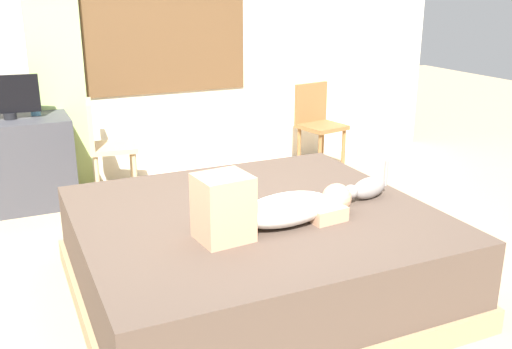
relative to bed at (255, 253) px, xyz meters
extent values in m
plane|color=tan|center=(-0.05, -0.04, -0.26)|extent=(16.00, 16.00, 0.00)
cube|color=beige|center=(-0.05, 2.51, 1.19)|extent=(6.40, 0.12, 2.90)
cube|color=brown|center=(0.23, 2.44, 1.08)|extent=(1.50, 0.02, 1.08)
cube|color=white|center=(0.23, 2.44, 1.08)|extent=(1.42, 0.02, 1.00)
cube|color=#997A56|center=(0.00, 0.00, -0.19)|extent=(2.02, 1.88, 0.14)
cube|color=#4C3D33|center=(0.00, 0.00, 0.07)|extent=(1.96, 1.82, 0.38)
ellipsoid|color=silver|center=(0.08, -0.24, 0.35)|extent=(0.58, 0.32, 0.17)
sphere|color=tan|center=(0.42, -0.20, 0.35)|extent=(0.17, 0.17, 0.17)
cube|color=tan|center=(-0.30, -0.28, 0.43)|extent=(0.28, 0.27, 0.34)
cube|color=tan|center=(0.30, -0.22, 0.30)|extent=(0.23, 0.30, 0.08)
ellipsoid|color=gray|center=(0.72, -0.09, 0.33)|extent=(0.28, 0.17, 0.13)
sphere|color=gray|center=(0.57, -0.12, 0.34)|extent=(0.08, 0.08, 0.08)
cylinder|color=gray|center=(0.87, -0.05, 0.39)|extent=(0.03, 0.03, 0.16)
cube|color=#38383D|center=(-1.19, 2.11, 0.11)|extent=(0.90, 0.56, 0.74)
cylinder|color=black|center=(-1.18, 2.11, 0.51)|extent=(0.10, 0.10, 0.05)
cube|color=black|center=(-1.18, 2.11, 0.68)|extent=(0.48, 0.08, 0.30)
cylinder|color=teal|center=(-0.98, 2.17, 0.52)|extent=(0.08, 0.08, 0.08)
cylinder|color=tan|center=(-0.25, 2.08, -0.04)|extent=(0.04, 0.04, 0.44)
cylinder|color=tan|center=(-0.29, 1.78, -0.04)|extent=(0.04, 0.04, 0.44)
cylinder|color=tan|center=(-0.55, 2.12, -0.04)|extent=(0.04, 0.04, 0.44)
cylinder|color=tan|center=(-0.59, 1.82, -0.04)|extent=(0.04, 0.04, 0.44)
cube|color=tan|center=(-0.42, 1.95, 0.20)|extent=(0.43, 0.43, 0.04)
cube|color=tan|center=(-0.59, 1.98, 0.41)|extent=(0.09, 0.38, 0.38)
cylinder|color=brown|center=(1.74, 1.76, -0.04)|extent=(0.04, 0.04, 0.44)
cylinder|color=brown|center=(1.44, 1.70, -0.04)|extent=(0.04, 0.04, 0.44)
cylinder|color=brown|center=(1.68, 2.06, -0.04)|extent=(0.04, 0.04, 0.44)
cylinder|color=brown|center=(1.38, 2.00, -0.04)|extent=(0.04, 0.04, 0.44)
cube|color=brown|center=(1.56, 1.88, 0.20)|extent=(0.45, 0.45, 0.04)
cube|color=brown|center=(1.53, 2.05, 0.41)|extent=(0.38, 0.11, 0.38)
cube|color=#ADCC75|center=(-0.76, 2.39, 1.05)|extent=(0.44, 0.06, 2.62)
camera|label=1|loc=(-1.27, -2.82, 1.49)|focal=40.71mm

